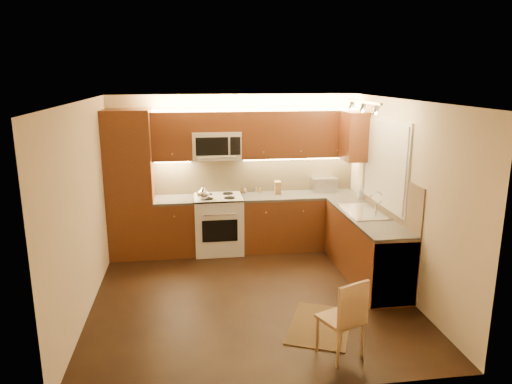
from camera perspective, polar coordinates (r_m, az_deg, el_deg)
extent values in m
cube|color=black|center=(6.37, -0.65, -12.22)|extent=(4.00, 4.00, 0.01)
cube|color=beige|center=(5.73, -0.71, 10.84)|extent=(4.00, 4.00, 0.01)
cube|color=beige|center=(7.87, -2.59, 2.47)|extent=(4.00, 0.01, 2.50)
cube|color=beige|center=(4.06, 3.06, -8.66)|extent=(4.00, 0.01, 2.50)
cube|color=beige|center=(6.02, -19.94, -1.94)|extent=(0.01, 4.00, 2.50)
cube|color=beige|center=(6.49, 17.11, -0.60)|extent=(0.01, 4.00, 2.50)
cube|color=#4C1F10|center=(7.61, -14.81, 0.86)|extent=(0.70, 0.60, 2.30)
cube|color=#4C1F10|center=(7.75, -9.62, -4.16)|extent=(0.62, 0.60, 0.86)
cube|color=#32312E|center=(7.62, -9.76, -0.94)|extent=(0.62, 0.60, 0.04)
cube|color=#4C1F10|center=(7.95, 5.19, -3.55)|extent=(1.92, 0.60, 0.86)
cube|color=#32312E|center=(7.83, 5.26, -0.41)|extent=(1.92, 0.60, 0.04)
cube|color=#4C1F10|center=(6.96, 12.99, -6.42)|extent=(0.60, 2.00, 0.86)
cube|color=#32312E|center=(6.82, 13.19, -2.87)|extent=(0.60, 2.00, 0.04)
cube|color=silver|center=(6.36, 15.25, -8.54)|extent=(0.58, 0.60, 0.84)
cube|color=tan|center=(7.91, -0.05, 2.18)|extent=(3.30, 0.02, 0.60)
cube|color=tan|center=(6.85, 15.60, -0.18)|extent=(0.02, 2.00, 0.60)
cube|color=#4C1F10|center=(7.56, -10.04, 6.61)|extent=(0.62, 0.35, 0.75)
cube|color=#4C1F10|center=(7.76, 5.21, 6.95)|extent=(1.92, 0.35, 0.75)
cube|color=#4C1F10|center=(7.55, -4.82, 8.44)|extent=(0.76, 0.35, 0.31)
cube|color=#4C1F10|center=(7.58, 11.77, 6.56)|extent=(0.35, 0.50, 0.75)
cube|color=silver|center=(6.90, 15.28, 3.34)|extent=(0.03, 1.44, 1.24)
cube|color=silver|center=(6.89, 15.13, 3.34)|extent=(0.02, 1.36, 1.16)
cube|color=silver|center=(6.50, 12.72, 10.52)|extent=(0.04, 1.20, 0.03)
cube|color=silver|center=(8.04, 8.07, 0.92)|extent=(0.40, 0.31, 0.24)
cube|color=olive|center=(7.80, 2.60, 0.53)|extent=(0.10, 0.16, 0.21)
cylinder|color=silver|center=(7.83, -1.27, 0.15)|extent=(0.06, 0.06, 0.09)
cylinder|color=brown|center=(7.88, -1.50, 0.26)|extent=(0.06, 0.06, 0.10)
cylinder|color=silver|center=(7.91, -0.05, 0.33)|extent=(0.04, 0.04, 0.10)
cylinder|color=olive|center=(7.85, 0.48, 0.19)|extent=(0.04, 0.04, 0.09)
imported|color=silver|center=(7.73, 12.40, 0.01)|extent=(0.09, 0.09, 0.19)
cube|color=black|center=(5.71, 7.66, -15.56)|extent=(1.00, 1.17, 0.01)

